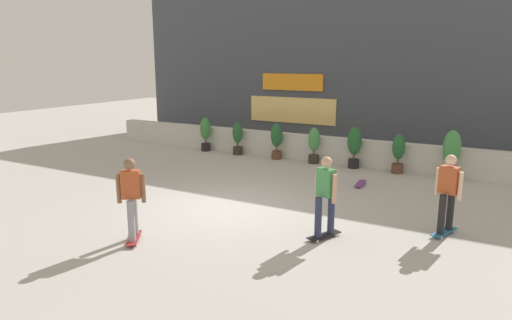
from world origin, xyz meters
The scene contains 14 objects.
ground_plane centered at (0.00, 0.00, 0.00)m, with size 48.00×48.00×0.00m, color #B2AFA8.
planter_wall centered at (0.00, 6.00, 0.45)m, with size 18.00×0.40×0.90m, color beige.
building_backdrop centered at (0.00, 10.00, 3.25)m, with size 20.00×2.08×6.50m.
potted_plant_0 centered at (-4.53, 5.55, 0.73)m, with size 0.42×0.42×1.31m.
potted_plant_1 centered at (-3.05, 5.55, 0.67)m, with size 0.39×0.39×1.24m.
potted_plant_2 centered at (-1.40, 5.55, 0.73)m, with size 0.42×0.42×1.31m.
potted_plant_3 centered at (0.05, 5.55, 0.69)m, with size 0.40×0.40×1.26m.
potted_plant_4 centered at (1.48, 5.55, 0.79)m, with size 0.46×0.46×1.39m.
potted_plant_5 centered at (2.91, 5.55, 0.69)m, with size 0.40×0.40×1.26m.
potted_plant_6 centered at (4.45, 5.55, 0.87)m, with size 0.51×0.51×1.50m.
skater_mid_plaza centered at (2.80, -0.69, 0.94)m, with size 0.52×0.81×1.70m.
skater_foreground centered at (4.91, 0.69, 0.94)m, with size 0.53×0.82×1.70m.
skater_far_right centered at (-0.47, -2.67, 0.94)m, with size 0.62×0.77×1.70m.
skateboard_near_camera centered at (2.31, 3.54, 0.06)m, with size 0.26×0.81×0.08m.
Camera 1 is at (5.79, -8.93, 3.55)m, focal length 31.87 mm.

